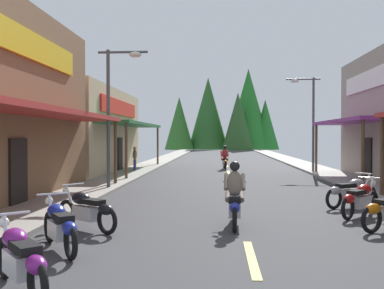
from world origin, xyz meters
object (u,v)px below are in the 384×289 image
rider_cruising_trailing (225,160)px  pedestrian_browsing (135,158)px  motorcycle_parked_left_2 (87,209)px  motorcycle_parked_left_0 (20,258)px  rider_cruising_lead (235,199)px  motorcycle_parked_right_3 (360,199)px  streetlamp_right (308,110)px  streetlamp_left (116,98)px  motorcycle_parked_left_1 (60,225)px  motorcycle_parked_right_4 (351,191)px

rider_cruising_trailing → pedestrian_browsing: 6.03m
pedestrian_browsing → motorcycle_parked_left_2: bearing=-102.5°
motorcycle_parked_left_0 → motorcycle_parked_left_2: bearing=-37.1°
rider_cruising_lead → pedestrian_browsing: rider_cruising_lead is taller
motorcycle_parked_right_3 → streetlamp_right: bearing=36.1°
streetlamp_left → streetlamp_right: (9.43, 9.05, 0.02)m
rider_cruising_trailing → motorcycle_parked_left_2: bearing=166.9°
motorcycle_parked_left_1 → motorcycle_parked_left_2: bearing=-33.8°
rider_cruising_lead → motorcycle_parked_left_0: bearing=148.4°
streetlamp_right → motorcycle_parked_left_2: 18.79m
streetlamp_right → rider_cruising_trailing: streetlamp_right is taller
streetlamp_left → motorcycle_parked_right_3: bearing=-34.1°
motorcycle_parked_right_4 → motorcycle_parked_left_2: 7.94m
motorcycle_parked_right_4 → rider_cruising_lead: (-3.63, -3.00, 0.17)m
motorcycle_parked_left_0 → motorcycle_parked_right_4: bearing=-82.7°
motorcycle_parked_right_4 → streetlamp_left: bearing=123.3°
motorcycle_parked_left_2 → streetlamp_left: bearing=-45.3°
motorcycle_parked_left_0 → motorcycle_parked_left_1: bearing=-34.6°
motorcycle_parked_right_4 → motorcycle_parked_right_3: bearing=-129.8°
motorcycle_parked_left_0 → streetlamp_right: bearing=-62.7°
motorcycle_parked_left_0 → rider_cruising_trailing: 22.96m
motorcycle_parked_left_1 → motorcycle_parked_left_2: 1.81m
rider_cruising_lead → pedestrian_browsing: bearing=21.4°
streetlamp_left → motorcycle_parked_left_1: bearing=-83.0°
streetlamp_right → motorcycle_parked_right_3: size_ratio=3.42×
motorcycle_parked_left_2 → rider_cruising_lead: 3.48m
streetlamp_right → motorcycle_parked_left_2: size_ratio=3.18×
motorcycle_parked_left_1 → streetlamp_left: bearing=-28.0°
streetlamp_left → motorcycle_parked_left_1: (1.15, -9.29, -3.22)m
motorcycle_parked_left_2 → rider_cruising_lead: (3.40, 0.67, 0.17)m
motorcycle_parked_left_1 → rider_cruising_trailing: rider_cruising_trailing is taller
motorcycle_parked_right_3 → pedestrian_browsing: (-8.86, 14.04, 0.40)m
motorcycle_parked_right_4 → rider_cruising_lead: size_ratio=0.87×
motorcycle_parked_right_4 → pedestrian_browsing: pedestrian_browsing is taller
motorcycle_parked_left_0 → pedestrian_browsing: size_ratio=1.07×
motorcycle_parked_left_0 → pedestrian_browsing: pedestrian_browsing is taller
streetlamp_left → motorcycle_parked_left_0: size_ratio=3.37×
motorcycle_parked_left_1 → rider_cruising_lead: (3.37, 2.49, 0.17)m
motorcycle_parked_right_3 → motorcycle_parked_left_2: (-6.82, -2.12, 0.00)m
motorcycle_parked_left_0 → rider_cruising_lead: (3.10, 4.68, 0.17)m
motorcycle_parked_right_4 → rider_cruising_trailing: size_ratio=0.87×
motorcycle_parked_right_4 → motorcycle_parked_left_0: same height
streetlamp_right → motorcycle_parked_left_0: 22.28m
rider_cruising_lead → motorcycle_parked_left_2: bearing=103.2°
motorcycle_parked_left_2 → rider_cruising_lead: rider_cruising_lead is taller
rider_cruising_lead → motorcycle_parked_right_4: bearing=-48.5°
motorcycle_parked_right_3 → motorcycle_parked_left_2: bearing=149.3°
streetlamp_left → motorcycle_parked_left_2: 8.22m
motorcycle_parked_left_2 → pedestrian_browsing: 16.30m
streetlamp_left → rider_cruising_lead: (4.51, -6.80, -3.06)m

